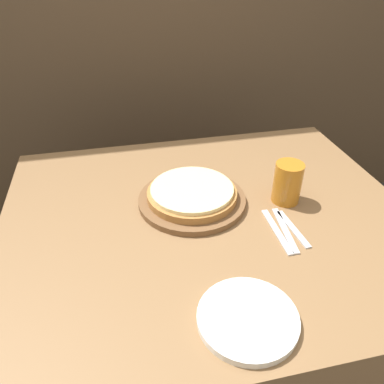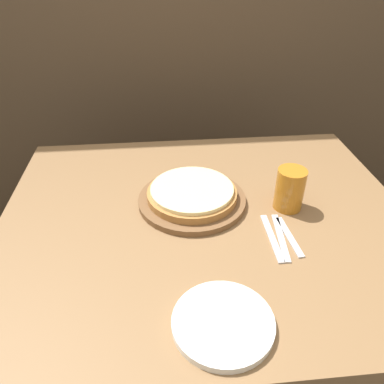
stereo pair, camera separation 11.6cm
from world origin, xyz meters
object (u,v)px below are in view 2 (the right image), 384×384
at_px(beer_glass, 290,187).
at_px(spoon, 289,236).
at_px(pizza_on_board, 192,196).
at_px(dinner_knife, 281,237).
at_px(fork, 272,238).
at_px(dinner_plate, 223,323).

distance_m(beer_glass, spoon, 0.16).
height_order(pizza_on_board, dinner_knife, pizza_on_board).
xyz_separation_m(fork, spoon, (0.05, 0.00, 0.00)).
relative_size(fork, spoon, 1.17).
height_order(dinner_plate, dinner_knife, dinner_plate).
bearing_deg(fork, dinner_knife, 0.00).
distance_m(dinner_plate, fork, 0.32).
bearing_deg(fork, beer_glass, 58.36).
relative_size(fork, dinner_knife, 1.00).
bearing_deg(dinner_plate, dinner_knife, 52.12).
bearing_deg(dinner_knife, fork, 180.00).
bearing_deg(beer_glass, pizza_on_board, 170.10).
height_order(beer_glass, fork, beer_glass).
distance_m(fork, dinner_knife, 0.02).
distance_m(dinner_knife, spoon, 0.02).
height_order(beer_glass, dinner_knife, beer_glass).
distance_m(beer_glass, fork, 0.18).
relative_size(beer_glass, dinner_plate, 0.59).
distance_m(pizza_on_board, beer_glass, 0.30).
bearing_deg(pizza_on_board, dinner_plate, -87.22).
xyz_separation_m(pizza_on_board, spoon, (0.25, -0.19, -0.02)).
distance_m(pizza_on_board, spoon, 0.32).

